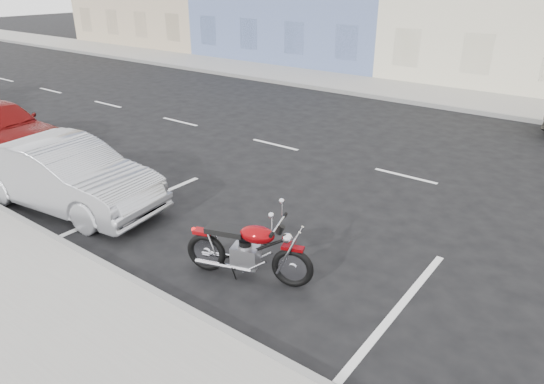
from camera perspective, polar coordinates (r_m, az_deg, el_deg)
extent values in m
plane|color=black|center=(11.86, 24.30, -0.49)|extent=(120.00, 120.00, 0.00)
cube|color=gray|center=(21.18, 17.16, 11.01)|extent=(80.00, 3.40, 0.15)
cube|color=gray|center=(9.13, -21.55, -6.81)|extent=(80.00, 0.12, 0.16)
cube|color=gray|center=(19.62, 15.34, 10.26)|extent=(80.00, 0.12, 0.16)
torus|color=black|center=(7.54, 8.09, -9.91)|extent=(0.68, 0.32, 0.68)
torus|color=black|center=(7.86, -2.63, -8.09)|extent=(0.68, 0.32, 0.68)
cube|color=#780408|center=(7.34, 8.26, -7.60)|extent=(0.37, 0.24, 0.05)
cube|color=#780408|center=(7.68, -2.97, -5.66)|extent=(0.34, 0.25, 0.06)
cube|color=gray|center=(7.64, 2.28, -8.58)|extent=(0.50, 0.43, 0.35)
ellipsoid|color=#780408|center=(7.38, 3.86, -6.04)|extent=(0.65, 0.51, 0.28)
cube|color=black|center=(7.52, -0.14, -5.53)|extent=(0.68, 0.45, 0.09)
cylinder|color=silver|center=(7.19, 6.59, -4.84)|extent=(0.26, 0.69, 0.04)
sphere|color=silver|center=(7.28, 7.62, -6.47)|extent=(0.17, 0.17, 0.17)
cylinder|color=silver|center=(7.70, -0.48, -9.72)|extent=(0.94, 0.39, 0.08)
cylinder|color=silver|center=(7.93, 0.19, -8.63)|extent=(0.94, 0.39, 0.08)
cylinder|color=silver|center=(7.38, 7.84, -7.88)|extent=(0.39, 0.17, 0.81)
cylinder|color=black|center=(7.50, 3.96, -7.74)|extent=(0.79, 0.31, 0.50)
imported|color=#A1A2A8|center=(10.94, -23.08, 1.86)|extent=(4.56, 2.12, 1.45)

